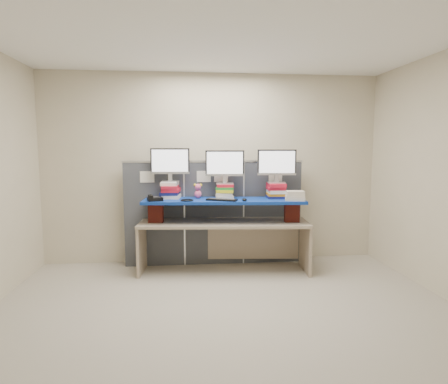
{
  "coord_description": "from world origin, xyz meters",
  "views": [
    {
      "loc": [
        -0.4,
        -3.6,
        1.7
      ],
      "look_at": [
        0.11,
        1.44,
        1.11
      ],
      "focal_mm": 30.0,
      "sensor_mm": 36.0,
      "label": 1
    }
  ],
  "objects": [
    {
      "name": "monitor_left",
      "position": [
        -0.62,
        1.62,
        1.5
      ],
      "size": [
        0.54,
        0.17,
        0.47
      ],
      "rotation": [
        0.0,
        0.0,
        -0.09
      ],
      "color": "#A0A0A5",
      "rests_on": "book_stack_left"
    },
    {
      "name": "book_stack_left",
      "position": [
        -0.62,
        1.62,
        1.12
      ],
      "size": [
        0.29,
        0.32,
        0.23
      ],
      "color": "silver",
      "rests_on": "blue_board"
    },
    {
      "name": "book_stack_center",
      "position": [
        0.13,
        1.56,
        1.11
      ],
      "size": [
        0.27,
        0.32,
        0.2
      ],
      "color": "silver",
      "rests_on": "blue_board"
    },
    {
      "name": "plush_toy",
      "position": [
        -0.24,
        1.59,
        1.11
      ],
      "size": [
        0.12,
        0.09,
        0.2
      ],
      "rotation": [
        0.0,
        0.0,
        -0.46
      ],
      "color": "#EA5987",
      "rests_on": "blue_board"
    },
    {
      "name": "brick_pier_right",
      "position": [
        1.03,
        1.31,
        0.83
      ],
      "size": [
        0.21,
        0.12,
        0.27
      ],
      "primitive_type": "cube",
      "rotation": [
        0.0,
        0.0,
        -0.09
      ],
      "color": "maroon",
      "rests_on": "desk"
    },
    {
      "name": "monitor_right",
      "position": [
        0.85,
        1.49,
        1.48
      ],
      "size": [
        0.54,
        0.17,
        0.47
      ],
      "rotation": [
        0.0,
        0.0,
        -0.09
      ],
      "color": "#A0A0A5",
      "rests_on": "book_stack_right"
    },
    {
      "name": "room",
      "position": [
        0.0,
        0.0,
        1.4
      ],
      "size": [
        5.0,
        4.0,
        2.8
      ],
      "color": "beige",
      "rests_on": "ground"
    },
    {
      "name": "brick_pier_left",
      "position": [
        -0.82,
        1.47,
        0.83
      ],
      "size": [
        0.21,
        0.12,
        0.27
      ],
      "primitive_type": "cube",
      "rotation": [
        0.0,
        0.0,
        -0.09
      ],
      "color": "maroon",
      "rests_on": "desk"
    },
    {
      "name": "keyboard",
      "position": [
        0.07,
        1.31,
        1.02
      ],
      "size": [
        0.43,
        0.28,
        0.03
      ],
      "rotation": [
        0.0,
        0.0,
        -0.4
      ],
      "color": "black",
      "rests_on": "blue_board"
    },
    {
      "name": "cubicle_partition",
      "position": [
        -0.0,
        1.78,
        0.77
      ],
      "size": [
        2.6,
        0.06,
        1.53
      ],
      "color": "#3D4148",
      "rests_on": "ground"
    },
    {
      "name": "desk",
      "position": [
        0.11,
        1.44,
        0.56
      ],
      "size": [
        2.35,
        0.87,
        0.7
      ],
      "rotation": [
        0.0,
        0.0,
        -0.09
      ],
      "color": "tan",
      "rests_on": "ground"
    },
    {
      "name": "book_stack_right",
      "position": [
        0.85,
        1.5,
        1.11
      ],
      "size": [
        0.27,
        0.32,
        0.21
      ],
      "color": "navy",
      "rests_on": "blue_board"
    },
    {
      "name": "headset",
      "position": [
        -0.39,
        1.32,
        1.02
      ],
      "size": [
        0.21,
        0.21,
        0.02
      ],
      "primitive_type": "torus",
      "rotation": [
        0.0,
        0.0,
        0.27
      ],
      "color": "black",
      "rests_on": "blue_board"
    },
    {
      "name": "mouse",
      "position": [
        0.36,
        1.25,
        1.03
      ],
      "size": [
        0.11,
        0.13,
        0.04
      ],
      "primitive_type": "ellipsoid",
      "rotation": [
        0.0,
        0.0,
        -0.46
      ],
      "color": "black",
      "rests_on": "blue_board"
    },
    {
      "name": "monitor_center",
      "position": [
        0.13,
        1.56,
        1.47
      ],
      "size": [
        0.54,
        0.17,
        0.47
      ],
      "rotation": [
        0.0,
        0.0,
        -0.09
      ],
      "color": "#A0A0A5",
      "rests_on": "book_stack_center"
    },
    {
      "name": "desk_phone",
      "position": [
        -0.82,
        1.37,
        1.04
      ],
      "size": [
        0.23,
        0.21,
        0.08
      ],
      "rotation": [
        0.0,
        0.0,
        0.26
      ],
      "color": "black",
      "rests_on": "blue_board"
    },
    {
      "name": "blue_board",
      "position": [
        0.11,
        1.44,
        0.99
      ],
      "size": [
        2.23,
        0.73,
        0.04
      ],
      "primitive_type": "cube",
      "rotation": [
        0.0,
        0.0,
        -0.09
      ],
      "color": "navy",
      "rests_on": "brick_pier_left"
    },
    {
      "name": "binder_stack",
      "position": [
        1.05,
        1.25,
        1.07
      ],
      "size": [
        0.3,
        0.26,
        0.13
      ],
      "rotation": [
        0.0,
        0.0,
        -0.22
      ],
      "color": "beige",
      "rests_on": "blue_board"
    }
  ]
}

